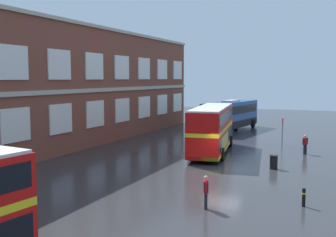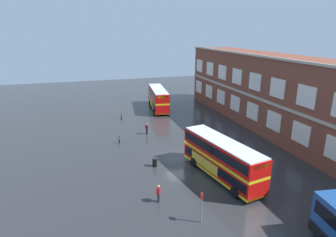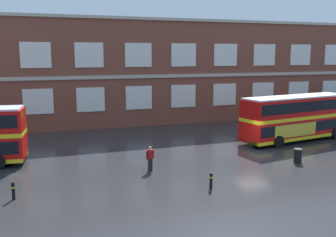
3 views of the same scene
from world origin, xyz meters
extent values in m
plane|color=#2B2B2D|center=(0.00, 2.00, 0.00)|extent=(120.00, 120.00, 0.00)
cube|color=brown|center=(-0.46, 18.00, 5.63)|extent=(56.08, 8.00, 11.26)
cube|color=#B2A893|center=(-0.46, 13.92, 5.40)|extent=(56.08, 0.16, 0.36)
cube|color=#B2A893|center=(-0.46, 13.95, 11.41)|extent=(56.08, 0.28, 0.30)
cube|color=silver|center=(-5.56, 13.94, 3.15)|extent=(2.86, 0.12, 2.48)
cube|color=silver|center=(-0.46, 13.94, 3.15)|extent=(2.86, 0.12, 2.48)
cube|color=silver|center=(4.64, 13.94, 3.15)|extent=(2.86, 0.12, 2.48)
cube|color=silver|center=(9.74, 13.94, 3.15)|extent=(2.86, 0.12, 2.48)
cube|color=silver|center=(14.84, 13.94, 3.15)|extent=(2.86, 0.12, 2.48)
cube|color=silver|center=(19.94, 13.94, 3.15)|extent=(2.86, 0.12, 2.48)
cube|color=silver|center=(25.03, 13.94, 3.15)|extent=(2.86, 0.12, 2.48)
cube|color=silver|center=(-5.56, 13.94, 7.66)|extent=(2.86, 0.12, 2.48)
cube|color=silver|center=(-0.46, 13.94, 7.66)|extent=(2.86, 0.12, 2.48)
cube|color=silver|center=(4.64, 13.94, 7.66)|extent=(2.86, 0.12, 2.48)
cube|color=silver|center=(9.74, 13.94, 7.66)|extent=(2.86, 0.12, 2.48)
cube|color=silver|center=(14.84, 13.94, 7.66)|extent=(2.86, 0.12, 2.48)
cube|color=silver|center=(19.94, 13.94, 7.66)|extent=(2.86, 0.12, 2.48)
cube|color=silver|center=(25.03, 13.94, 7.66)|extent=(2.86, 0.12, 2.48)
cube|color=yellow|center=(-16.89, 3.11, 3.60)|extent=(0.27, 1.65, 0.40)
cube|color=red|center=(6.04, 2.79, 1.23)|extent=(11.27, 4.38, 1.75)
cube|color=black|center=(6.04, 2.79, 1.44)|extent=(10.85, 4.35, 0.90)
cube|color=yellow|center=(6.04, 2.79, 2.25)|extent=(11.27, 4.38, 0.30)
cube|color=red|center=(6.04, 2.79, 3.17)|extent=(11.27, 4.38, 1.55)
cube|color=black|center=(6.04, 2.79, 3.25)|extent=(10.85, 4.35, 0.90)
cube|color=yellow|center=(6.04, 2.79, 0.49)|extent=(11.28, 4.40, 0.28)
cube|color=silver|center=(6.04, 2.79, 4.01)|extent=(11.04, 4.25, 0.12)
cube|color=gold|center=(4.96, 1.29, 1.31)|extent=(4.77, 0.85, 1.10)
cube|color=yellow|center=(11.43, 3.72, 3.60)|extent=(0.34, 1.64, 0.40)
cylinder|color=black|center=(10.05, 2.19, 0.52)|extent=(1.08, 0.49, 1.04)
cylinder|color=black|center=(9.62, 4.70, 0.52)|extent=(1.08, 0.49, 1.04)
cylinder|color=black|center=(3.01, 0.97, 0.52)|extent=(1.08, 0.49, 1.04)
cylinder|color=black|center=(2.57, 3.48, 0.52)|extent=(1.08, 0.49, 1.04)
cube|color=navy|center=(22.13, 5.46, 2.00)|extent=(12.24, 4.26, 3.20)
cube|color=black|center=(22.13, 5.46, 2.64)|extent=(11.54, 4.19, 1.00)
cube|color=black|center=(22.13, 5.46, 0.85)|extent=(12.25, 4.28, 0.90)
cube|color=silver|center=(22.13, 5.46, 3.70)|extent=(3.03, 1.68, 0.20)
cylinder|color=black|center=(26.45, 3.53, 0.52)|extent=(1.08, 0.47, 1.04)
cylinder|color=black|center=(26.82, 6.06, 0.52)|extent=(1.08, 0.47, 1.04)
cylinder|color=black|center=(17.90, 4.78, 0.52)|extent=(1.08, 0.47, 1.04)
cylinder|color=black|center=(18.27, 7.31, 0.52)|extent=(1.08, 0.47, 1.04)
cylinder|color=black|center=(-8.86, -1.68, 0.42)|extent=(0.20, 0.20, 0.85)
cylinder|color=black|center=(-9.05, -1.74, 0.42)|extent=(0.20, 0.20, 0.85)
cube|color=maroon|center=(-8.95, -1.71, 1.15)|extent=(0.46, 0.36, 0.60)
cylinder|color=maroon|center=(-8.71, -1.62, 1.12)|extent=(0.14, 0.14, 0.57)
cylinder|color=maroon|center=(-9.20, -1.80, 1.12)|extent=(0.14, 0.14, 0.57)
sphere|color=tan|center=(-8.95, -1.71, 1.59)|extent=(0.22, 0.22, 0.22)
cylinder|color=black|center=(8.55, -4.73, 0.42)|extent=(0.22, 0.22, 0.85)
cylinder|color=black|center=(8.70, -4.85, 0.42)|extent=(0.22, 0.22, 0.85)
cube|color=maroon|center=(8.63, -4.79, 1.15)|extent=(0.46, 0.44, 0.60)
cylinder|color=maroon|center=(8.42, -4.63, 1.12)|extent=(0.15, 0.15, 0.57)
cylinder|color=maroon|center=(8.83, -4.95, 1.12)|extent=(0.15, 0.15, 0.57)
sphere|color=tan|center=(8.63, -4.79, 1.59)|extent=(0.22, 0.22, 0.22)
cylinder|color=slate|center=(12.46, -2.30, 1.35)|extent=(0.10, 0.10, 2.70)
cube|color=red|center=(12.46, -2.32, 2.42)|extent=(0.44, 0.04, 0.56)
cylinder|color=black|center=(1.67, -3.29, 0.47)|extent=(0.56, 0.56, 0.95)
cylinder|color=black|center=(1.67, -3.29, 0.99)|extent=(0.60, 0.60, 0.08)
cylinder|color=black|center=(-6.59, -6.16, 0.47)|extent=(0.18, 0.18, 0.95)
cylinder|color=yellow|center=(-6.59, -6.16, 0.68)|extent=(0.19, 0.19, 0.08)
camera|label=1|loc=(-28.01, -8.06, 6.53)|focal=43.78mm
camera|label=2|loc=(30.53, -10.76, 14.96)|focal=30.70mm
camera|label=3|loc=(-15.96, -25.56, 7.74)|focal=41.07mm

